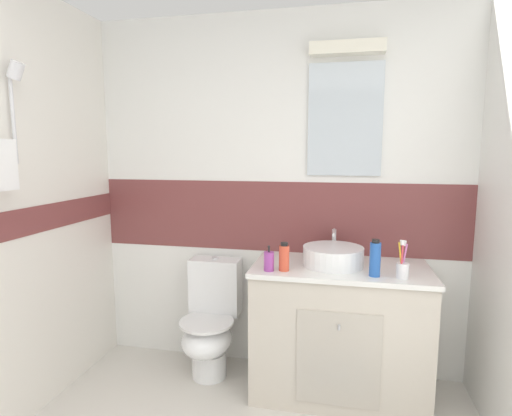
# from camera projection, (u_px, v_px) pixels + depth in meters

# --- Properties ---
(wall_back_tiled) EXTENTS (3.20, 0.20, 2.50)m
(wall_back_tiled) POSITION_uv_depth(u_px,v_px,m) (278.00, 194.00, 2.89)
(wall_back_tiled) COLOR white
(wall_back_tiled) RESTS_ON ground_plane
(vanity_cabinet) EXTENTS (1.09, 0.59, 0.85)m
(vanity_cabinet) POSITION_uv_depth(u_px,v_px,m) (339.00, 330.00, 2.59)
(vanity_cabinet) COLOR beige
(vanity_cabinet) RESTS_ON ground_plane
(sink_basin) EXTENTS (0.38, 0.42, 0.20)m
(sink_basin) POSITION_uv_depth(u_px,v_px,m) (333.00, 255.00, 2.53)
(sink_basin) COLOR white
(sink_basin) RESTS_ON vanity_cabinet
(toilet) EXTENTS (0.37, 0.50, 0.81)m
(toilet) POSITION_uv_depth(u_px,v_px,m) (210.00, 323.00, 2.82)
(toilet) COLOR white
(toilet) RESTS_ON ground_plane
(toothbrush_cup) EXTENTS (0.07, 0.07, 0.22)m
(toothbrush_cup) POSITION_uv_depth(u_px,v_px,m) (403.00, 268.00, 2.28)
(toothbrush_cup) COLOR white
(toothbrush_cup) RESTS_ON vanity_cabinet
(soap_dispenser) EXTENTS (0.06, 0.06, 0.16)m
(soap_dispenser) POSITION_uv_depth(u_px,v_px,m) (269.00, 261.00, 2.42)
(soap_dispenser) COLOR #993F99
(soap_dispenser) RESTS_ON vanity_cabinet
(mouthwash_bottle) EXTENTS (0.06, 0.06, 0.17)m
(mouthwash_bottle) POSITION_uv_depth(u_px,v_px,m) (284.00, 257.00, 2.42)
(mouthwash_bottle) COLOR #D84C33
(mouthwash_bottle) RESTS_ON vanity_cabinet
(shampoo_bottle_tall) EXTENTS (0.06, 0.06, 0.22)m
(shampoo_bottle_tall) POSITION_uv_depth(u_px,v_px,m) (375.00, 259.00, 2.31)
(shampoo_bottle_tall) COLOR #2659B2
(shampoo_bottle_tall) RESTS_ON vanity_cabinet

